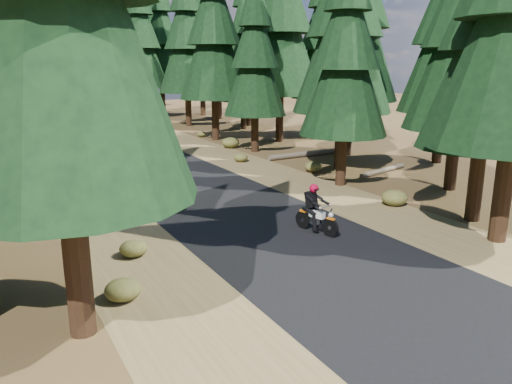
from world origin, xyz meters
The scene contains 10 objects.
ground centered at (0.00, 0.00, 0.00)m, with size 120.00×120.00×0.00m, color #463219.
road centered at (0.00, 5.00, 0.01)m, with size 6.00×100.00×0.01m, color black.
shoulder_l centered at (-4.60, 5.00, 0.00)m, with size 3.20×100.00×0.01m, color brown.
shoulder_r centered at (4.60, 5.00, 0.00)m, with size 3.20×100.00×0.01m, color brown.
pine_forest centered at (-0.02, 21.05, 7.89)m, with size 34.59×55.08×16.32m.
log_near centered at (8.89, 11.03, 0.16)m, with size 0.32×0.32×5.52m, color #4C4233.
log_far centered at (9.51, 5.43, 0.12)m, with size 0.24×0.24×3.70m, color #4C4233.
understory_shrubs centered at (1.26, 8.05, 0.27)m, with size 14.78×31.45×0.68m.
rider_lead centered at (1.21, -0.35, 0.54)m, with size 0.93×1.86×1.59m.
rider_follow centered at (-1.52, 4.89, 0.55)m, with size 0.65×1.87×1.64m.
Camera 1 is at (-8.03, -12.79, 5.34)m, focal length 35.00 mm.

